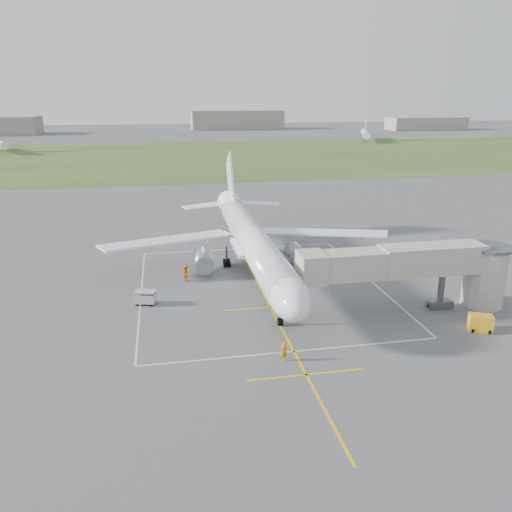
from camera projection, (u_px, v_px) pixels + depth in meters
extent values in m
plane|color=#4E4E50|center=(254.00, 276.00, 63.71)|extent=(700.00, 700.00, 0.00)
cube|color=#385826|center=(191.00, 157.00, 185.21)|extent=(700.00, 120.00, 0.02)
cube|color=yellow|center=(262.00, 290.00, 59.03)|extent=(0.25, 60.00, 0.01)
cube|color=yellow|center=(306.00, 375.00, 41.27)|extent=(10.00, 0.25, 0.01)
cube|color=yellow|center=(271.00, 307.00, 54.36)|extent=(10.00, 0.25, 0.01)
cube|color=silver|center=(240.00, 249.00, 74.92)|extent=(28.00, 0.20, 0.01)
cube|color=silver|center=(294.00, 351.00, 45.01)|extent=(28.00, 0.20, 0.01)
cube|color=silver|center=(141.00, 296.00, 57.51)|extent=(0.20, 32.00, 0.01)
cube|color=silver|center=(370.00, 280.00, 62.43)|extent=(0.20, 32.00, 0.01)
cylinder|color=white|center=(254.00, 242.00, 62.32)|extent=(3.80, 36.00, 3.80)
ellipsoid|color=white|center=(290.00, 297.00, 45.49)|extent=(3.80, 7.22, 3.80)
cube|color=black|center=(292.00, 290.00, 44.33)|extent=(2.40, 1.60, 0.99)
cone|color=white|center=(231.00, 205.00, 81.35)|extent=(3.80, 6.00, 3.80)
cube|color=white|center=(320.00, 232.00, 70.03)|extent=(17.93, 11.24, 1.23)
cube|color=white|center=(168.00, 240.00, 66.34)|extent=(17.93, 11.24, 1.23)
cube|color=white|center=(250.00, 247.00, 65.60)|extent=(4.20, 8.00, 0.50)
cube|color=white|center=(230.00, 178.00, 80.68)|extent=(0.30, 7.89, 8.65)
cube|color=white|center=(232.00, 199.00, 79.55)|extent=(0.35, 5.00, 1.20)
cube|color=white|center=(257.00, 203.00, 81.75)|extent=(7.85, 5.03, 0.20)
cube|color=white|center=(206.00, 205.00, 80.27)|extent=(7.85, 5.03, 0.20)
cylinder|color=gray|center=(296.00, 253.00, 66.55)|extent=(2.30, 4.20, 2.30)
cube|color=white|center=(297.00, 248.00, 66.02)|extent=(0.25, 2.40, 1.20)
cylinder|color=gray|center=(203.00, 259.00, 64.37)|extent=(2.30, 4.20, 2.30)
cube|color=white|center=(203.00, 254.00, 63.84)|extent=(0.25, 2.40, 1.20)
cylinder|color=black|center=(280.00, 313.00, 49.75)|extent=(0.18, 0.18, 2.60)
cylinder|color=black|center=(279.00, 322.00, 50.01)|extent=(0.28, 0.80, 0.80)
cylinder|color=black|center=(281.00, 321.00, 50.05)|extent=(0.28, 0.80, 0.80)
cylinder|color=black|center=(269.00, 254.00, 67.99)|extent=(0.22, 0.22, 2.80)
cylinder|color=black|center=(267.00, 261.00, 67.90)|extent=(0.32, 0.96, 0.96)
cylinder|color=black|center=(271.00, 261.00, 68.00)|extent=(0.32, 0.96, 0.96)
cylinder|color=black|center=(266.00, 260.00, 68.55)|extent=(0.32, 0.96, 0.96)
cylinder|color=black|center=(270.00, 259.00, 68.65)|extent=(0.32, 0.96, 0.96)
cylinder|color=black|center=(227.00, 256.00, 66.97)|extent=(0.22, 0.22, 2.80)
cylinder|color=black|center=(225.00, 264.00, 66.88)|extent=(0.32, 0.96, 0.96)
cylinder|color=black|center=(229.00, 263.00, 66.98)|extent=(0.32, 0.96, 0.96)
cylinder|color=black|center=(224.00, 262.00, 67.53)|extent=(0.32, 0.96, 0.96)
cylinder|color=black|center=(229.00, 262.00, 67.63)|extent=(0.32, 0.96, 0.96)
cube|color=#A39E93|center=(353.00, 265.00, 50.72)|extent=(11.09, 2.90, 2.80)
cube|color=#A39E93|center=(431.00, 259.00, 52.22)|extent=(11.09, 3.10, 3.00)
cube|color=#A39E93|center=(312.00, 267.00, 49.96)|extent=(2.60, 3.40, 3.00)
cylinder|color=#56585D|center=(441.00, 290.00, 53.61)|extent=(0.70, 0.70, 4.20)
cube|color=#56585D|center=(439.00, 304.00, 54.12)|extent=(2.60, 1.40, 0.90)
cylinder|color=#A39E93|center=(484.00, 277.00, 54.14)|extent=(4.40, 4.40, 6.40)
cylinder|color=#56585D|center=(489.00, 247.00, 53.09)|extent=(5.00, 5.00, 0.30)
cylinder|color=black|center=(431.00, 305.00, 53.97)|extent=(0.70, 0.30, 0.70)
cylinder|color=black|center=(448.00, 304.00, 54.32)|extent=(0.70, 0.30, 0.70)
cube|color=gold|center=(480.00, 323.00, 48.74)|extent=(2.57, 2.16, 1.64)
cylinder|color=black|center=(473.00, 330.00, 48.52)|extent=(0.39, 0.53, 0.48)
cylinder|color=black|center=(489.00, 332.00, 48.21)|extent=(0.39, 0.53, 0.48)
cube|color=#B0B0B0|center=(145.00, 298.00, 54.92)|extent=(2.52, 1.91, 0.99)
cube|color=#B0B0B0|center=(145.00, 291.00, 54.68)|extent=(2.52, 1.91, 0.07)
cylinder|color=black|center=(136.00, 298.00, 54.43)|extent=(0.07, 0.07, 1.16)
cylinder|color=black|center=(152.00, 299.00, 54.27)|extent=(0.07, 0.07, 1.16)
cylinder|color=black|center=(139.00, 294.00, 55.45)|extent=(0.07, 0.07, 1.16)
cylinder|color=black|center=(155.00, 295.00, 55.29)|extent=(0.07, 0.07, 1.16)
cylinder|color=black|center=(137.00, 304.00, 54.70)|extent=(0.25, 0.39, 0.36)
cylinder|color=black|center=(151.00, 305.00, 54.56)|extent=(0.25, 0.39, 0.36)
cylinder|color=black|center=(140.00, 301.00, 55.64)|extent=(0.25, 0.39, 0.36)
cylinder|color=black|center=(154.00, 301.00, 55.49)|extent=(0.25, 0.39, 0.36)
imported|color=orange|center=(284.00, 352.00, 43.23)|extent=(0.73, 0.61, 1.72)
imported|color=orange|center=(186.00, 273.00, 61.83)|extent=(1.18, 1.20, 1.95)
cube|color=gray|center=(237.00, 120.00, 330.59)|extent=(60.00, 20.00, 12.00)
cube|color=gray|center=(426.00, 124.00, 324.27)|extent=(50.00, 18.00, 8.00)
cylinder|color=white|center=(365.00, 134.00, 248.21)|extent=(13.97, 31.16, 3.20)
cube|color=white|center=(366.00, 124.00, 246.82)|extent=(1.65, 3.86, 5.50)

